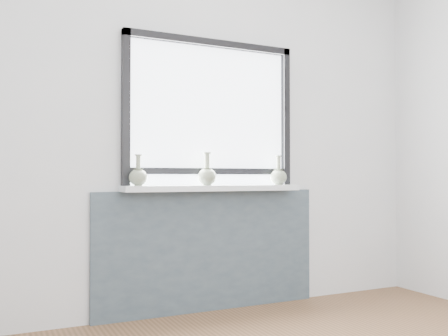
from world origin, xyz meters
name	(u,v)px	position (x,y,z in m)	size (l,w,h in m)	color
back_wall	(209,130)	(0.00, 1.81, 1.30)	(3.60, 0.02, 2.60)	silver
apron_panel	(210,250)	(0.00, 1.78, 0.43)	(1.70, 0.03, 0.86)	#485863
windowsill	(214,188)	(0.00, 1.71, 0.88)	(1.32, 0.18, 0.04)	white
window	(211,110)	(0.00, 1.77, 1.44)	(1.30, 0.06, 1.05)	black
vase_a	(138,176)	(-0.56, 1.68, 0.96)	(0.12, 0.12, 0.21)	gray
vase_b	(207,175)	(-0.07, 1.68, 0.97)	(0.13, 0.13, 0.23)	gray
vase_c	(278,176)	(0.52, 1.69, 0.97)	(0.12, 0.12, 0.22)	gray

